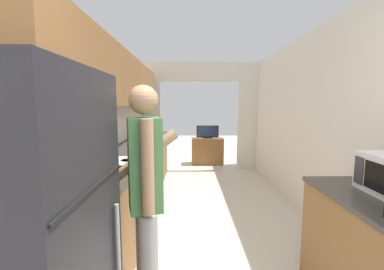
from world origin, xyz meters
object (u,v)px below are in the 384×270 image
at_px(range_oven, 114,205).
at_px(person, 146,200).
at_px(tv_cabinet, 207,151).
at_px(television, 208,132).

relative_size(range_oven, person, 0.64).
distance_m(range_oven, tv_cabinet, 4.10).
bearing_deg(range_oven, person, -62.40).
height_order(person, tv_cabinet, person).
xyz_separation_m(tv_cabinet, television, (-0.00, -0.04, 0.50)).
xyz_separation_m(range_oven, person, (0.51, -0.98, 0.43)).
bearing_deg(person, range_oven, 10.92).
height_order(range_oven, person, person).
bearing_deg(tv_cabinet, person, -98.94).
bearing_deg(television, tv_cabinet, 90.00).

